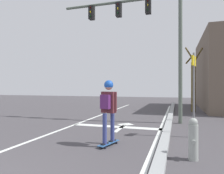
{
  "coord_description": "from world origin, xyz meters",
  "views": [
    {
      "loc": [
        3.4,
        -1.44,
        1.54
      ],
      "look_at": [
        1.14,
        5.73,
        1.53
      ],
      "focal_mm": 33.33,
      "sensor_mm": 36.0,
      "label": 1
    }
  ],
  "objects_px": {
    "fire_hydrant": "(193,139)",
    "traffic_signal_mast": "(143,26)",
    "skater": "(108,103)",
    "street_sign_post": "(194,83)",
    "roadside_tree": "(193,83)",
    "skateboard": "(109,143)"
  },
  "relations": [
    {
      "from": "fire_hydrant",
      "to": "traffic_signal_mast",
      "type": "bearing_deg",
      "value": 111.47
    },
    {
      "from": "skater",
      "to": "fire_hydrant",
      "type": "bearing_deg",
      "value": -12.92
    },
    {
      "from": "skater",
      "to": "street_sign_post",
      "type": "distance_m",
      "value": 2.79
    },
    {
      "from": "fire_hydrant",
      "to": "roadside_tree",
      "type": "xyz_separation_m",
      "value": [
        0.63,
        9.06,
        1.31
      ]
    },
    {
      "from": "skater",
      "to": "traffic_signal_mast",
      "type": "height_order",
      "value": "traffic_signal_mast"
    },
    {
      "from": "skateboard",
      "to": "traffic_signal_mast",
      "type": "distance_m",
      "value": 5.81
    },
    {
      "from": "skater",
      "to": "traffic_signal_mast",
      "type": "distance_m",
      "value": 5.12
    },
    {
      "from": "street_sign_post",
      "to": "fire_hydrant",
      "type": "distance_m",
      "value": 2.43
    },
    {
      "from": "fire_hydrant",
      "to": "roadside_tree",
      "type": "relative_size",
      "value": 0.22
    },
    {
      "from": "skater",
      "to": "street_sign_post",
      "type": "xyz_separation_m",
      "value": [
        2.2,
        1.63,
        0.56
      ]
    },
    {
      "from": "traffic_signal_mast",
      "to": "roadside_tree",
      "type": "distance_m",
      "value": 5.71
    },
    {
      "from": "skater",
      "to": "traffic_signal_mast",
      "type": "bearing_deg",
      "value": 86.28
    },
    {
      "from": "skateboard",
      "to": "skater",
      "type": "bearing_deg",
      "value": -105.08
    },
    {
      "from": "fire_hydrant",
      "to": "skater",
      "type": "bearing_deg",
      "value": 167.08
    },
    {
      "from": "skater",
      "to": "roadside_tree",
      "type": "distance_m",
      "value": 9.02
    },
    {
      "from": "traffic_signal_mast",
      "to": "roadside_tree",
      "type": "bearing_deg",
      "value": 62.16
    },
    {
      "from": "skateboard",
      "to": "roadside_tree",
      "type": "bearing_deg",
      "value": 72.77
    },
    {
      "from": "traffic_signal_mast",
      "to": "roadside_tree",
      "type": "xyz_separation_m",
      "value": [
        2.4,
        4.55,
        -2.49
      ]
    },
    {
      "from": "skateboard",
      "to": "skater",
      "type": "relative_size",
      "value": 0.5
    },
    {
      "from": "street_sign_post",
      "to": "roadside_tree",
      "type": "distance_m",
      "value": 6.98
    },
    {
      "from": "skateboard",
      "to": "skater",
      "type": "xyz_separation_m",
      "value": [
        -0.0,
        -0.02,
        1.05
      ]
    },
    {
      "from": "street_sign_post",
      "to": "roadside_tree",
      "type": "height_order",
      "value": "roadside_tree"
    }
  ]
}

